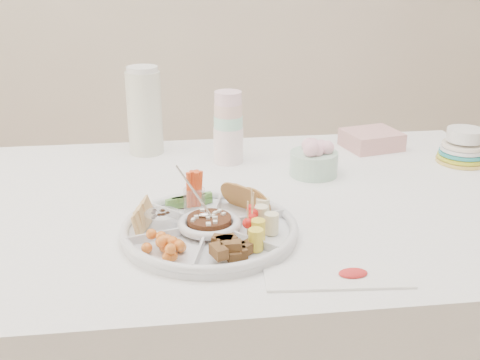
{
  "coord_description": "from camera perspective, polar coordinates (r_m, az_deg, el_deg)",
  "views": [
    {
      "loc": [
        -0.18,
        -1.37,
        1.35
      ],
      "look_at": [
        -0.02,
        -0.09,
        0.85
      ],
      "focal_mm": 45.0,
      "sensor_mm": 36.0,
      "label": 1
    }
  ],
  "objects": [
    {
      "name": "napkin_stack",
      "position": [
        1.92,
        12.36,
        3.77
      ],
      "size": [
        0.19,
        0.17,
        0.05
      ],
      "primitive_type": "cube",
      "rotation": [
        0.0,
        0.0,
        0.22
      ],
      "color": "#D59795",
      "rests_on": "dining_table"
    },
    {
      "name": "plate_stack",
      "position": [
        1.86,
        20.42,
        2.96
      ],
      "size": [
        0.17,
        0.17,
        0.09
      ],
      "primitive_type": "cylinder",
      "rotation": [
        0.0,
        0.0,
        -0.17
      ],
      "color": "#FEDF5C",
      "rests_on": "dining_table"
    },
    {
      "name": "cherries",
      "position": [
        1.22,
        -6.88,
        -6.0
      ],
      "size": [
        0.12,
        0.12,
        0.04
      ],
      "primitive_type": null,
      "rotation": [
        0.0,
        0.0,
        0.27
      ],
      "color": "orange",
      "rests_on": "party_tray"
    },
    {
      "name": "placemat",
      "position": [
        1.18,
        9.24,
        -9.06
      ],
      "size": [
        0.29,
        0.11,
        0.01
      ],
      "primitive_type": "cube",
      "rotation": [
        0.0,
        0.0,
        -0.08
      ],
      "color": "silver",
      "rests_on": "dining_table"
    },
    {
      "name": "granola_chunks",
      "position": [
        1.2,
        -0.79,
        -6.4
      ],
      "size": [
        0.13,
        0.13,
        0.05
      ],
      "primitive_type": null,
      "rotation": [
        0.0,
        0.0,
        0.27
      ],
      "color": "#3C2B1A",
      "rests_on": "party_tray"
    },
    {
      "name": "tortillas",
      "position": [
        1.39,
        0.5,
        -1.82
      ],
      "size": [
        0.12,
        0.12,
        0.06
      ],
      "primitive_type": null,
      "rotation": [
        0.0,
        0.0,
        0.27
      ],
      "color": "brown",
      "rests_on": "party_tray"
    },
    {
      "name": "banana_tomato",
      "position": [
        1.28,
        2.8,
        -3.32
      ],
      "size": [
        0.12,
        0.12,
        0.08
      ],
      "primitive_type": null,
      "rotation": [
        0.0,
        0.0,
        0.27
      ],
      "color": "#EBDB89",
      "rests_on": "party_tray"
    },
    {
      "name": "bean_dip",
      "position": [
        1.31,
        -2.93,
        -4.17
      ],
      "size": [
        0.12,
        0.12,
        0.04
      ],
      "primitive_type": "cylinder",
      "rotation": [
        0.0,
        0.0,
        0.27
      ],
      "color": "#3C180E",
      "rests_on": "party_tray"
    },
    {
      "name": "flower_bowl",
      "position": [
        1.66,
        7.03,
        2.1
      ],
      "size": [
        0.14,
        0.14,
        0.1
      ],
      "primitive_type": "cylinder",
      "rotation": [
        0.0,
        0.0,
        -0.08
      ],
      "color": "#B0CAB7",
      "rests_on": "dining_table"
    },
    {
      "name": "dining_table",
      "position": [
        1.69,
        0.25,
        -13.77
      ],
      "size": [
        1.52,
        1.02,
        0.76
      ],
      "primitive_type": "cube",
      "color": "white",
      "rests_on": "floor"
    },
    {
      "name": "pita_raisins",
      "position": [
        1.33,
        -8.47,
        -3.28
      ],
      "size": [
        0.13,
        0.13,
        0.06
      ],
      "primitive_type": null,
      "rotation": [
        0.0,
        0.0,
        0.27
      ],
      "color": "tan",
      "rests_on": "party_tray"
    },
    {
      "name": "thermos",
      "position": [
        1.83,
        -9.05,
        6.6
      ],
      "size": [
        0.13,
        0.13,
        0.27
      ],
      "primitive_type": "cylinder",
      "rotation": [
        0.0,
        0.0,
        0.37
      ],
      "color": "silver",
      "rests_on": "dining_table"
    },
    {
      "name": "cup_stack",
      "position": [
        1.73,
        -1.12,
        5.46
      ],
      "size": [
        0.1,
        0.1,
        0.24
      ],
      "primitive_type": "cylinder",
      "rotation": [
        0.0,
        0.0,
        0.22
      ],
      "color": "silver",
      "rests_on": "dining_table"
    },
    {
      "name": "carrot_cucumber",
      "position": [
        1.41,
        -4.77,
        -0.8
      ],
      "size": [
        0.12,
        0.12,
        0.09
      ],
      "primitive_type": null,
      "rotation": [
        0.0,
        0.0,
        0.27
      ],
      "color": "#F1501E",
      "rests_on": "party_tray"
    },
    {
      "name": "party_tray",
      "position": [
        1.31,
        -2.92,
        -4.47
      ],
      "size": [
        0.47,
        0.47,
        0.04
      ],
      "primitive_type": "cylinder",
      "rotation": [
        0.0,
        0.0,
        0.27
      ],
      "color": "silver",
      "rests_on": "dining_table"
    }
  ]
}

